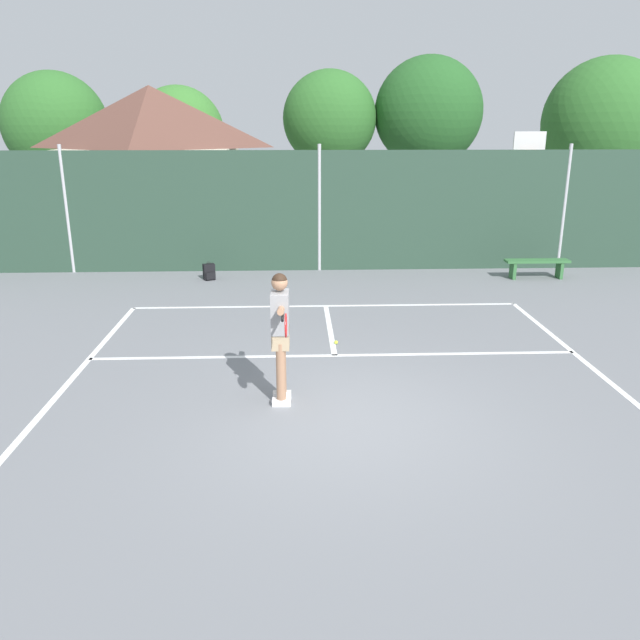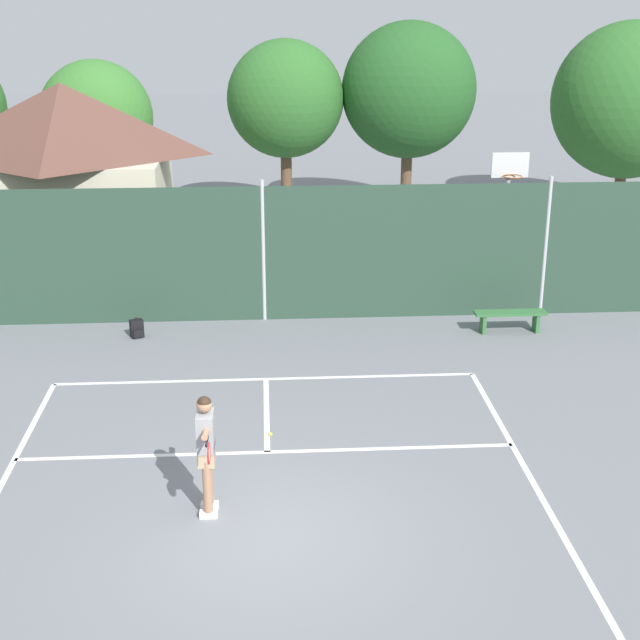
# 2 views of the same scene
# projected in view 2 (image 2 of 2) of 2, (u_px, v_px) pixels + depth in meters

# --- Properties ---
(ground_plane) EXTENTS (120.00, 120.00, 0.00)m
(ground_plane) POSITION_uv_depth(u_px,v_px,m) (269.00, 536.00, 12.66)
(ground_plane) COLOR slate
(court_markings) EXTENTS (8.30, 11.10, 0.01)m
(court_markings) POSITION_uv_depth(u_px,v_px,m) (268.00, 511.00, 13.26)
(court_markings) COLOR white
(court_markings) RESTS_ON ground
(chainlink_fence) EXTENTS (26.09, 0.09, 3.27)m
(chainlink_fence) POSITION_uv_depth(u_px,v_px,m) (263.00, 254.00, 20.58)
(chainlink_fence) COLOR #284233
(chainlink_fence) RESTS_ON ground
(basketball_hoop) EXTENTS (0.90, 0.67, 3.55)m
(basketball_hoop) POSITION_uv_depth(u_px,v_px,m) (507.00, 203.00, 22.15)
(basketball_hoop) COLOR #9E9EA3
(basketball_hoop) RESTS_ON ground
(clubhouse_building) EXTENTS (5.61, 4.65, 4.93)m
(clubhouse_building) POSITION_uv_depth(u_px,v_px,m) (68.00, 173.00, 24.59)
(clubhouse_building) COLOR beige
(clubhouse_building) RESTS_ON ground
(treeline_backdrop) EXTENTS (26.65, 4.57, 6.37)m
(treeline_backdrop) POSITION_uv_depth(u_px,v_px,m) (350.00, 102.00, 29.15)
(treeline_backdrop) COLOR brown
(treeline_backdrop) RESTS_ON ground
(tennis_player) EXTENTS (0.27, 1.44, 1.85)m
(tennis_player) POSITION_uv_depth(u_px,v_px,m) (206.00, 445.00, 12.85)
(tennis_player) COLOR silver
(tennis_player) RESTS_ON ground
(tennis_ball) EXTENTS (0.07, 0.07, 0.07)m
(tennis_ball) POSITION_uv_depth(u_px,v_px,m) (271.00, 434.00, 15.52)
(tennis_ball) COLOR #CCE033
(tennis_ball) RESTS_ON ground
(backpack_black) EXTENTS (0.33, 0.32, 0.46)m
(backpack_black) POSITION_uv_depth(u_px,v_px,m) (137.00, 329.00, 19.94)
(backpack_black) COLOR black
(backpack_black) RESTS_ON ground
(courtside_bench) EXTENTS (1.60, 0.36, 0.48)m
(courtside_bench) POSITION_uv_depth(u_px,v_px,m) (510.00, 317.00, 20.20)
(courtside_bench) COLOR #336B38
(courtside_bench) RESTS_ON ground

